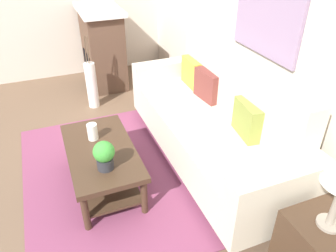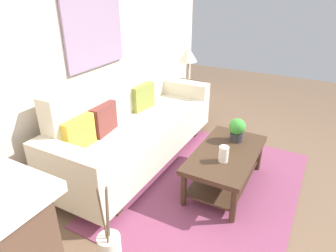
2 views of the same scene
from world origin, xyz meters
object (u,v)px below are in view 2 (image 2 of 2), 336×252
(potted_plant_tabletop, at_px, (237,129))
(table_lamp, at_px, (188,56))
(couch, at_px, (134,128))
(tabletop_vase, at_px, (224,154))
(throw_pillow_maroon, at_px, (104,119))
(throw_pillow_mustard, at_px, (78,133))
(framed_painting, at_px, (94,28))
(throw_pillow_olive, at_px, (142,97))
(coffee_table, at_px, (225,161))
(side_table, at_px, (187,100))

(potted_plant_tabletop, distance_m, table_lamp, 1.76)
(couch, distance_m, tabletop_vase, 1.20)
(throw_pillow_maroon, bearing_deg, throw_pillow_mustard, 180.00)
(couch, bearing_deg, framed_painting, 90.00)
(throw_pillow_maroon, bearing_deg, throw_pillow_olive, 0.00)
(couch, relative_size, framed_painting, 2.64)
(tabletop_vase, height_order, potted_plant_tabletop, potted_plant_tabletop)
(couch, distance_m, throw_pillow_olive, 0.48)
(throw_pillow_maroon, xyz_separation_m, potted_plant_tabletop, (0.66, -1.29, -0.11))
(potted_plant_tabletop, xyz_separation_m, table_lamp, (1.24, 1.17, 0.42))
(throw_pillow_olive, height_order, table_lamp, table_lamp)
(coffee_table, height_order, side_table, side_table)
(potted_plant_tabletop, bearing_deg, side_table, 43.41)
(couch, bearing_deg, side_table, 0.32)
(tabletop_vase, relative_size, side_table, 0.29)
(throw_pillow_olive, relative_size, side_table, 0.64)
(throw_pillow_mustard, distance_m, table_lamp, 2.31)
(couch, xyz_separation_m, coffee_table, (-0.01, -1.15, -0.12))
(coffee_table, height_order, framed_painting, framed_painting)
(throw_pillow_olive, distance_m, framed_painting, 1.01)
(coffee_table, bearing_deg, throw_pillow_maroon, 106.32)
(throw_pillow_mustard, relative_size, table_lamp, 0.63)
(throw_pillow_olive, distance_m, coffee_table, 1.39)
(couch, xyz_separation_m, table_lamp, (1.51, 0.01, 0.56))
(couch, relative_size, tabletop_vase, 15.02)
(tabletop_vase, height_order, side_table, tabletop_vase)
(table_lamp, relative_size, framed_painting, 0.62)
(couch, relative_size, potted_plant_tabletop, 9.27)
(throw_pillow_olive, bearing_deg, tabletop_vase, -114.15)
(throw_pillow_olive, distance_m, tabletop_vase, 1.44)
(throw_pillow_maroon, height_order, table_lamp, table_lamp)
(tabletop_vase, bearing_deg, throw_pillow_maroon, 98.12)
(throw_pillow_olive, bearing_deg, framed_painting, 138.49)
(throw_pillow_olive, height_order, potted_plant_tabletop, throw_pillow_olive)
(potted_plant_tabletop, bearing_deg, tabletop_vase, -178.23)
(tabletop_vase, bearing_deg, framed_painting, 83.09)
(coffee_table, bearing_deg, table_lamp, 37.27)
(table_lamp, bearing_deg, throw_pillow_mustard, 177.09)
(potted_plant_tabletop, bearing_deg, throw_pillow_mustard, 129.00)
(throw_pillow_maroon, height_order, framed_painting, framed_painting)
(couch, xyz_separation_m, throw_pillow_olive, (0.39, 0.12, 0.25))
(throw_pillow_olive, relative_size, framed_painting, 0.39)
(coffee_table, relative_size, tabletop_vase, 6.81)
(side_table, distance_m, framed_painting, 2.03)
(tabletop_vase, xyz_separation_m, side_table, (1.71, 1.19, -0.23))
(coffee_table, xyz_separation_m, table_lamp, (1.53, 1.16, 0.68))
(throw_pillow_mustard, bearing_deg, coffee_table, -59.26)
(side_table, xyz_separation_m, framed_painting, (-1.51, 0.46, 1.27))
(couch, distance_m, table_lamp, 1.62)
(table_lamp, bearing_deg, side_table, 0.00)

